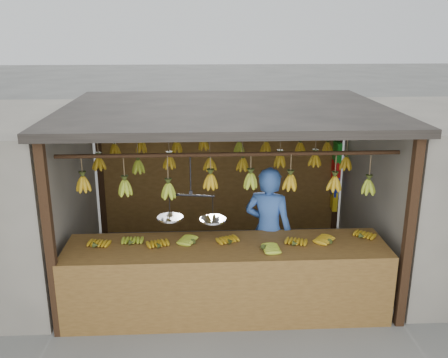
{
  "coord_description": "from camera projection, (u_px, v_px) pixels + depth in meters",
  "views": [
    {
      "loc": [
        -0.36,
        -6.58,
        3.43
      ],
      "look_at": [
        0.0,
        0.3,
        1.3
      ],
      "focal_mm": 40.0,
      "sensor_mm": 36.0,
      "label": 1
    }
  ],
  "objects": [
    {
      "name": "counter",
      "position": [
        227.0,
        264.0,
        5.92
      ],
      "size": [
        3.88,
        0.88,
        0.96
      ],
      "color": "brown",
      "rests_on": "ground"
    },
    {
      "name": "balance_scale",
      "position": [
        191.0,
        216.0,
        5.96
      ],
      "size": [
        0.82,
        0.39,
        0.8
      ],
      "color": "black",
      "rests_on": "ground"
    },
    {
      "name": "vendor",
      "position": [
        268.0,
        231.0,
        6.51
      ],
      "size": [
        0.74,
        0.63,
        1.72
      ],
      "primitive_type": "imported",
      "rotation": [
        0.0,
        0.0,
        2.73
      ],
      "color": "#3359A5",
      "rests_on": "ground"
    },
    {
      "name": "bag_bundles",
      "position": [
        336.0,
        177.0,
        8.4
      ],
      "size": [
        0.08,
        0.26,
        1.18
      ],
      "color": "#199926",
      "rests_on": "ground"
    },
    {
      "name": "hanging_bananas",
      "position": [
        225.0,
        163.0,
        6.83
      ],
      "size": [
        3.54,
        2.24,
        0.39
      ],
      "color": "#AD8112",
      "rests_on": "ground"
    },
    {
      "name": "ground",
      "position": [
        225.0,
        270.0,
        7.31
      ],
      "size": [
        80.0,
        80.0,
        0.0
      ],
      "primitive_type": "plane",
      "color": "#5B5B57"
    },
    {
      "name": "stall",
      "position": [
        224.0,
        133.0,
        7.04
      ],
      "size": [
        4.3,
        3.3,
        2.4
      ],
      "color": "black",
      "rests_on": "ground"
    }
  ]
}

